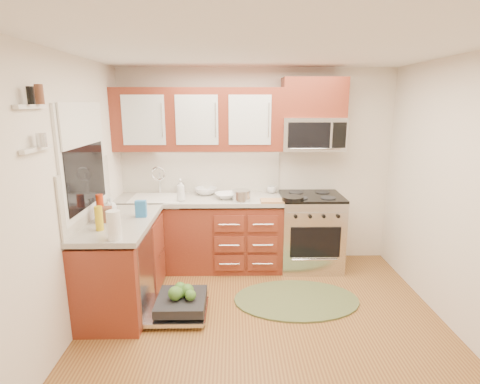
{
  "coord_description": "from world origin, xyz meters",
  "views": [
    {
      "loc": [
        -0.29,
        -3.08,
        2.08
      ],
      "look_at": [
        -0.23,
        0.85,
        1.13
      ],
      "focal_mm": 28.0,
      "sensor_mm": 36.0,
      "label": 1
    }
  ],
  "objects_px": {
    "cup": "(272,190)",
    "upper_cabinets": "(198,119)",
    "range": "(310,231)",
    "bowl_a": "(226,196)",
    "dishwasher": "(178,305)",
    "skillet": "(293,198)",
    "sink": "(157,208)",
    "stock_pot": "(241,196)",
    "bowl_b": "(206,191)",
    "rug": "(296,300)",
    "microwave": "(312,134)",
    "paper_towel_roll": "(114,225)",
    "cutting_board": "(273,201)"
  },
  "relations": [
    {
      "from": "dishwasher",
      "to": "cutting_board",
      "type": "bearing_deg",
      "value": 41.5
    },
    {
      "from": "rug",
      "to": "bowl_b",
      "type": "distance_m",
      "value": 1.75
    },
    {
      "from": "stock_pot",
      "to": "bowl_b",
      "type": "relative_size",
      "value": 0.8
    },
    {
      "from": "cutting_board",
      "to": "bowl_b",
      "type": "height_order",
      "value": "bowl_b"
    },
    {
      "from": "bowl_b",
      "to": "cup",
      "type": "relative_size",
      "value": 2.38
    },
    {
      "from": "rug",
      "to": "sink",
      "type": "bearing_deg",
      "value": 151.86
    },
    {
      "from": "cutting_board",
      "to": "bowl_b",
      "type": "relative_size",
      "value": 1.1
    },
    {
      "from": "rug",
      "to": "skillet",
      "type": "bearing_deg",
      "value": 87.59
    },
    {
      "from": "paper_towel_roll",
      "to": "bowl_b",
      "type": "xyz_separation_m",
      "value": [
        0.67,
        1.62,
        -0.09
      ]
    },
    {
      "from": "skillet",
      "to": "stock_pot",
      "type": "bearing_deg",
      "value": 172.67
    },
    {
      "from": "dishwasher",
      "to": "upper_cabinets",
      "type": "bearing_deg",
      "value": 83.96
    },
    {
      "from": "rug",
      "to": "skillet",
      "type": "xyz_separation_m",
      "value": [
        0.03,
        0.63,
        0.96
      ]
    },
    {
      "from": "microwave",
      "to": "sink",
      "type": "relative_size",
      "value": 1.23
    },
    {
      "from": "dishwasher",
      "to": "cutting_board",
      "type": "relative_size",
      "value": 2.28
    },
    {
      "from": "microwave",
      "to": "skillet",
      "type": "xyz_separation_m",
      "value": [
        -0.28,
        -0.37,
        -0.73
      ]
    },
    {
      "from": "upper_cabinets",
      "to": "stock_pot",
      "type": "relative_size",
      "value": 9.2
    },
    {
      "from": "sink",
      "to": "skillet",
      "type": "bearing_deg",
      "value": -8.26
    },
    {
      "from": "rug",
      "to": "dishwasher",
      "type": "bearing_deg",
      "value": -168.57
    },
    {
      "from": "microwave",
      "to": "bowl_a",
      "type": "distance_m",
      "value": 1.31
    },
    {
      "from": "range",
      "to": "cup",
      "type": "height_order",
      "value": "cup"
    },
    {
      "from": "sink",
      "to": "stock_pot",
      "type": "relative_size",
      "value": 2.78
    },
    {
      "from": "rug",
      "to": "bowl_b",
      "type": "relative_size",
      "value": 4.8
    },
    {
      "from": "range",
      "to": "stock_pot",
      "type": "xyz_separation_m",
      "value": [
        -0.88,
        -0.17,
        0.52
      ]
    },
    {
      "from": "cutting_board",
      "to": "bowl_b",
      "type": "bearing_deg",
      "value": 155.45
    },
    {
      "from": "dishwasher",
      "to": "skillet",
      "type": "bearing_deg",
      "value": 34.87
    },
    {
      "from": "stock_pot",
      "to": "cup",
      "type": "xyz_separation_m",
      "value": [
        0.4,
        0.39,
        -0.02
      ]
    },
    {
      "from": "upper_cabinets",
      "to": "skillet",
      "type": "xyz_separation_m",
      "value": [
        1.13,
        -0.4,
        -0.9
      ]
    },
    {
      "from": "cutting_board",
      "to": "bowl_a",
      "type": "height_order",
      "value": "bowl_a"
    },
    {
      "from": "microwave",
      "to": "dishwasher",
      "type": "xyz_separation_m",
      "value": [
        -1.54,
        -1.25,
        -1.6
      ]
    },
    {
      "from": "range",
      "to": "stock_pot",
      "type": "height_order",
      "value": "stock_pot"
    },
    {
      "from": "skillet",
      "to": "cutting_board",
      "type": "distance_m",
      "value": 0.23
    },
    {
      "from": "microwave",
      "to": "sink",
      "type": "xyz_separation_m",
      "value": [
        -1.93,
        -0.13,
        -0.9
      ]
    },
    {
      "from": "bowl_a",
      "to": "bowl_b",
      "type": "xyz_separation_m",
      "value": [
        -0.27,
        0.21,
        0.01
      ]
    },
    {
      "from": "dishwasher",
      "to": "bowl_a",
      "type": "xyz_separation_m",
      "value": [
        0.48,
        1.09,
        0.86
      ]
    },
    {
      "from": "range",
      "to": "bowl_a",
      "type": "distance_m",
      "value": 1.17
    },
    {
      "from": "skillet",
      "to": "bowl_a",
      "type": "distance_m",
      "value": 0.81
    },
    {
      "from": "range",
      "to": "skillet",
      "type": "height_order",
      "value": "skillet"
    },
    {
      "from": "cutting_board",
      "to": "bowl_a",
      "type": "distance_m",
      "value": 0.59
    },
    {
      "from": "dishwasher",
      "to": "cup",
      "type": "bearing_deg",
      "value": 51.86
    },
    {
      "from": "dishwasher",
      "to": "skillet",
      "type": "height_order",
      "value": "skillet"
    },
    {
      "from": "stock_pot",
      "to": "cup",
      "type": "height_order",
      "value": "stock_pot"
    },
    {
      "from": "cup",
      "to": "upper_cabinets",
      "type": "bearing_deg",
      "value": -175.36
    },
    {
      "from": "range",
      "to": "upper_cabinets",
      "type": "bearing_deg",
      "value": 174.11
    },
    {
      "from": "range",
      "to": "bowl_a",
      "type": "height_order",
      "value": "bowl_a"
    },
    {
      "from": "bowl_a",
      "to": "bowl_b",
      "type": "distance_m",
      "value": 0.34
    },
    {
      "from": "stock_pot",
      "to": "bowl_a",
      "type": "height_order",
      "value": "stock_pot"
    },
    {
      "from": "cup",
      "to": "dishwasher",
      "type": "bearing_deg",
      "value": -128.14
    },
    {
      "from": "bowl_b",
      "to": "cup",
      "type": "height_order",
      "value": "cup"
    },
    {
      "from": "dishwasher",
      "to": "paper_towel_roll",
      "type": "distance_m",
      "value": 1.11
    },
    {
      "from": "cutting_board",
      "to": "bowl_b",
      "type": "distance_m",
      "value": 0.92
    }
  ]
}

